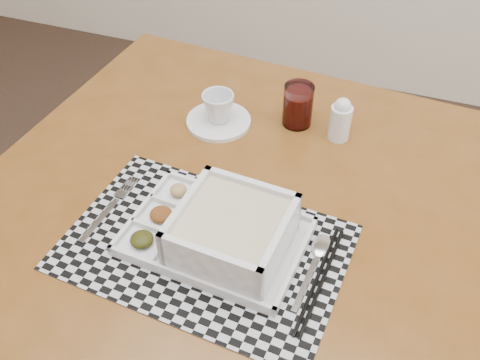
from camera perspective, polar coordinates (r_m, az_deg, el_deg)
name	(u,v)px	position (r m, az deg, el deg)	size (l,w,h in m)	color
dining_table	(230,224)	(1.12, -1.07, -4.68)	(1.09, 1.09, 0.76)	#583410
placemat	(205,247)	(0.98, -3.80, -7.15)	(0.50, 0.33, 0.00)	#AAAAB1
serving_tray	(226,234)	(0.95, -1.47, -5.77)	(0.34, 0.24, 0.10)	silver
fork	(110,207)	(1.07, -13.72, -2.80)	(0.03, 0.19, 0.00)	silver
spoon	(319,251)	(0.98, 8.45, -7.54)	(0.04, 0.18, 0.01)	silver
chopsticks	(320,280)	(0.94, 8.49, -10.48)	(0.03, 0.24, 0.01)	black
saucer	(219,121)	(1.25, -2.29, 6.29)	(0.15, 0.15, 0.01)	silver
cup	(218,107)	(1.22, -2.34, 7.76)	(0.07, 0.07, 0.07)	silver
juice_glass	(298,107)	(1.23, 6.19, 7.79)	(0.07, 0.07, 0.10)	white
creamer_bottle	(341,119)	(1.20, 10.67, 6.37)	(0.05, 0.05, 0.10)	silver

